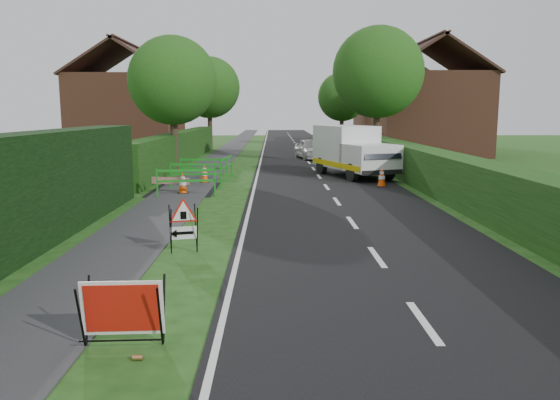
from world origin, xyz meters
name	(u,v)px	position (x,y,z in m)	size (l,w,h in m)	color
ground	(253,273)	(0.00, 0.00, 0.00)	(120.00, 120.00, 0.00)	#1C4413
road_surface	(298,148)	(2.50, 35.00, 0.00)	(6.00, 90.00, 0.02)	black
footpath	(231,148)	(-3.00, 35.00, 0.01)	(2.00, 90.00, 0.02)	#2D2D30
hedge_west_far	(181,163)	(-5.00, 22.00, 0.00)	(1.00, 24.00, 1.80)	#14380F
hedge_east	(401,174)	(6.50, 16.00, 0.00)	(1.20, 50.00, 1.50)	#14380F
house_west	(128,113)	(-10.00, 30.00, 2.90)	(7.50, 7.40, 7.88)	brown
house_east_a	(427,113)	(11.00, 28.00, 2.90)	(7.50, 7.40, 7.88)	brown
house_east_b	(396,112)	(12.00, 42.00, 2.90)	(7.50, 7.40, 7.88)	brown
tree_nw	(173,81)	(-4.60, 18.00, 4.48)	(4.40, 4.40, 6.70)	#2D2116
tree_ne	(378,72)	(6.40, 22.00, 5.17)	(5.20, 5.20, 7.79)	#2D2116
tree_fw	(209,88)	(-4.60, 34.00, 4.83)	(4.80, 4.80, 7.24)	#2D2116
tree_fe	(342,97)	(6.40, 38.00, 4.22)	(4.20, 4.20, 6.33)	#2D2116
red_rect_sign	(123,309)	(-1.53, -3.21, 0.50)	(1.04, 0.65, 0.86)	black
triangle_sign	(182,221)	(-1.53, 1.39, 0.69)	(0.83, 0.83, 1.00)	black
works_van	(352,150)	(4.03, 15.20, 1.23)	(3.50, 5.41, 2.31)	silver
traffic_cone_0	(382,177)	(4.70, 11.64, 0.39)	(0.38, 0.38, 0.79)	black
traffic_cone_1	(382,172)	(5.07, 13.46, 0.39)	(0.38, 0.38, 0.79)	black
traffic_cone_2	(365,167)	(4.75, 15.84, 0.39)	(0.38, 0.38, 0.79)	black
traffic_cone_3	(183,183)	(-2.91, 9.96, 0.39)	(0.38, 0.38, 0.79)	black
traffic_cone_4	(204,174)	(-2.49, 12.97, 0.39)	(0.38, 0.38, 0.79)	black
ped_barrier_0	(186,179)	(-2.68, 9.28, 0.63)	(2.09, 0.62, 1.00)	#17821B
ped_barrier_1	(196,172)	(-2.63, 11.43, 0.63)	(2.07, 0.43, 1.00)	#17821B
ped_barrier_2	(203,166)	(-2.61, 13.66, 0.63)	(2.08, 0.51, 1.00)	#17821B
ped_barrier_3	(226,165)	(-1.69, 14.40, 0.63)	(0.67, 2.09, 1.00)	#17821B
redwhite_plank	(171,193)	(-3.39, 10.15, 0.00)	(1.50, 0.04, 0.25)	red
litter_can	(138,360)	(-1.26, -3.61, 0.00)	(0.07, 0.07, 0.12)	#BF7F4C
hatchback_car	(311,149)	(2.79, 24.59, 0.65)	(1.53, 3.81, 1.30)	silver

